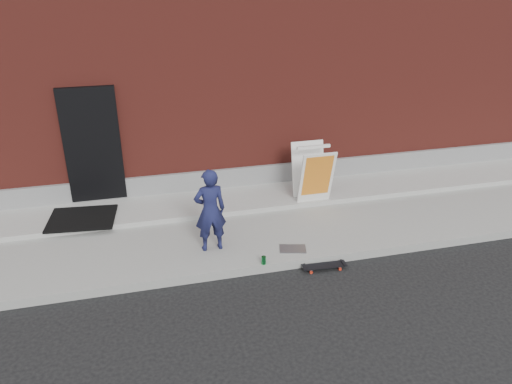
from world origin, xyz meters
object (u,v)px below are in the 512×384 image
object	(u,v)px
skateboard	(324,266)
pizza_sign	(313,173)
soda_can	(264,260)
child	(210,210)

from	to	relation	value
skateboard	pizza_sign	bearing A→B (deg)	75.98
skateboard	soda_can	bearing A→B (deg)	169.88
child	soda_can	world-z (taller)	child
pizza_sign	soda_can	size ratio (longest dim) A/B	8.13
child	pizza_sign	size ratio (longest dim) A/B	1.29
skateboard	pizza_sign	xyz separation A→B (m)	(0.52, 2.10, 0.74)
soda_can	skateboard	bearing A→B (deg)	-10.12
child	pizza_sign	world-z (taller)	child
child	skateboard	xyz separation A→B (m)	(1.72, -0.85, -0.81)
child	pizza_sign	xyz separation A→B (m)	(2.24, 1.24, -0.06)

